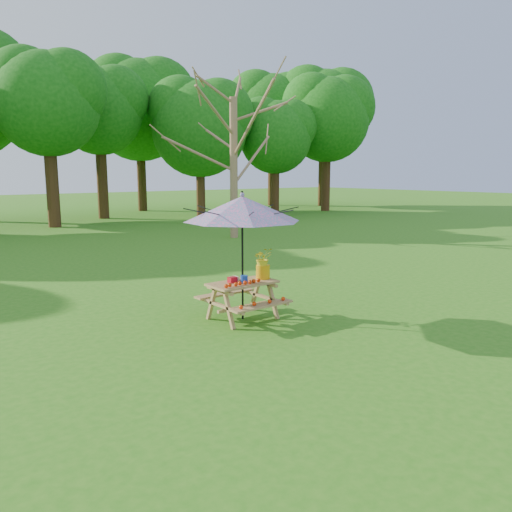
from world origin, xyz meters
TOP-DOWN VIEW (x-y plane):
  - ground at (0.00, 0.00)m, footprint 120.00×120.00m
  - bare_tree at (7.09, 12.53)m, footprint 6.78×6.78m
  - picnic_table at (0.61, 3.32)m, footprint 1.20×1.32m
  - patio_umbrella at (0.61, 3.32)m, footprint 2.55×2.55m
  - produce_bins at (0.54, 3.36)m, footprint 0.28×0.40m
  - tomatoes_row at (0.46, 3.14)m, footprint 0.77×0.13m
  - flower_bucket at (1.06, 3.32)m, footprint 0.41×0.39m

SIDE VIEW (x-z plane):
  - ground at x=0.00m, z-range 0.00..0.00m
  - picnic_table at x=0.61m, z-range -0.01..0.66m
  - tomatoes_row at x=0.46m, z-range 0.67..0.74m
  - produce_bins at x=0.54m, z-range 0.66..0.79m
  - flower_bucket at x=1.06m, z-range 0.69..1.26m
  - patio_umbrella at x=0.61m, z-range 0.82..3.07m
  - bare_tree at x=7.09m, z-range 1.35..13.89m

